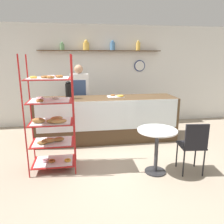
# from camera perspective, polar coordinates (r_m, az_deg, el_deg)

# --- Properties ---
(ground_plane) EXTENTS (14.00, 14.00, 0.00)m
(ground_plane) POSITION_cam_1_polar(r_m,az_deg,el_deg) (4.10, 0.88, -12.77)
(ground_plane) COLOR gray
(back_wall) EXTENTS (10.00, 0.30, 2.70)m
(back_wall) POSITION_cam_1_polar(r_m,az_deg,el_deg) (6.14, -3.02, 9.49)
(back_wall) COLOR white
(back_wall) RESTS_ON ground_plane
(display_counter) EXTENTS (3.11, 0.78, 0.98)m
(display_counter) POSITION_cam_1_polar(r_m,az_deg,el_deg) (4.97, -1.31, -1.79)
(display_counter) COLOR #4C3823
(display_counter) RESTS_ON ground_plane
(pastry_rack) EXTENTS (0.74, 0.53, 1.90)m
(pastry_rack) POSITION_cam_1_polar(r_m,az_deg,el_deg) (3.67, -15.62, -2.26)
(pastry_rack) COLOR #A51919
(pastry_rack) RESTS_ON ground_plane
(person_worker) EXTENTS (0.45, 0.23, 1.68)m
(person_worker) POSITION_cam_1_polar(r_m,az_deg,el_deg) (5.42, -8.47, 4.02)
(person_worker) COLOR #282833
(person_worker) RESTS_ON ground_plane
(cafe_table) EXTENTS (0.63, 0.63, 0.74)m
(cafe_table) POSITION_cam_1_polar(r_m,az_deg,el_deg) (3.60, 11.62, -7.39)
(cafe_table) COLOR #262628
(cafe_table) RESTS_ON ground_plane
(cafe_chair) EXTENTS (0.42, 0.42, 0.87)m
(cafe_chair) POSITION_cam_1_polar(r_m,az_deg,el_deg) (3.71, 20.52, -7.59)
(cafe_chair) COLOR black
(cafe_chair) RESTS_ON ground_plane
(coffee_carafe) EXTENTS (0.14, 0.14, 0.37)m
(coffee_carafe) POSITION_cam_1_polar(r_m,az_deg,el_deg) (4.81, -11.27, 5.62)
(coffee_carafe) COLOR black
(coffee_carafe) RESTS_ON display_counter
(donut_tray_counter) EXTENTS (0.36, 0.28, 0.05)m
(donut_tray_counter) POSITION_cam_1_polar(r_m,az_deg,el_deg) (4.95, 1.27, 4.19)
(donut_tray_counter) COLOR silver
(donut_tray_counter) RESTS_ON display_counter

